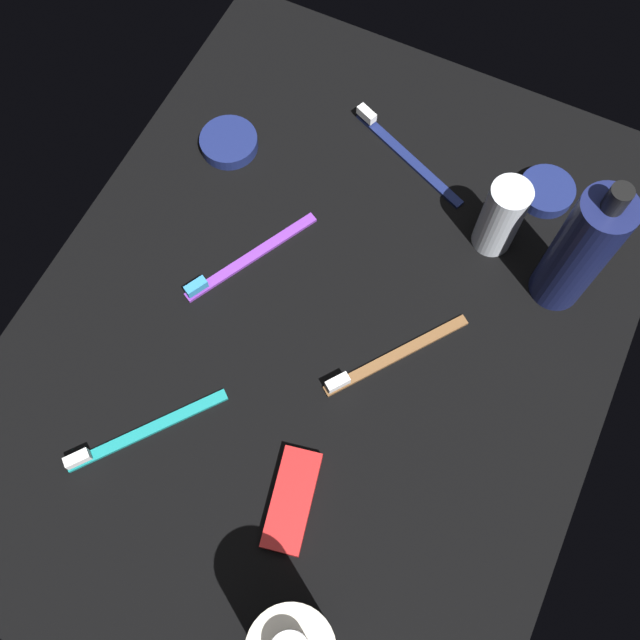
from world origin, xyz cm
name	(u,v)px	position (x,y,z in cm)	size (l,w,h in cm)	color
ground_plane	(320,332)	(0.00, 0.00, -0.60)	(84.00, 64.00, 1.20)	black
lotion_bottle	(580,251)	(16.44, -22.01, 9.15)	(5.83, 5.83, 20.65)	#171E4E
deodorant_stick	(501,217)	(19.14, -13.24, 5.31)	(4.61, 4.61, 10.63)	silver
toothbrush_purple	(244,260)	(3.76, 11.69, 0.61)	(16.49, 9.44, 2.10)	purple
toothbrush_teal	(138,434)	(-19.18, 12.13, 0.61)	(14.91, 12.05, 2.10)	teal
toothbrush_navy	(401,150)	(25.76, 1.28, 0.61)	(8.15, 17.03, 2.10)	navy
toothbrush_brown	(388,358)	(0.02, -8.32, 0.61)	(15.28, 11.54, 2.10)	brown
snack_bar_red	(292,500)	(-18.25, -5.64, 0.75)	(10.40, 4.00, 1.50)	red
cream_tin_left	(229,142)	(17.36, 20.96, 0.83)	(7.17, 7.17, 1.65)	navy
cream_tin_right	(546,191)	(27.77, -16.91, 0.83)	(6.75, 6.75, 1.66)	navy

